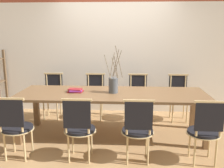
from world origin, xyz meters
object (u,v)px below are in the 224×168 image
Objects in this scene: dining_table at (112,97)px; vase_centerpiece at (113,85)px; chair_far_center at (138,96)px; book_stack at (76,90)px; chair_near_center at (138,128)px.

vase_centerpiece is at bearing 28.88° from dining_table.
book_stack is at bearing 37.33° from chair_far_center.
chair_near_center is 1.16× the size of vase_centerpiece.
dining_table is 1.00m from chair_far_center.
dining_table is 0.97m from chair_near_center.
chair_near_center is at bearing 87.40° from chair_far_center.
vase_centerpiece is 0.65m from book_stack.
chair_near_center is (0.39, -0.86, -0.19)m from dining_table.
chair_far_center is (0.08, 1.72, 0.00)m from chair_near_center.
vase_centerpiece reaches higher than chair_near_center.
chair_far_center is 1.16× the size of vase_centerpiece.
dining_table is at bearing 114.61° from chair_near_center.
book_stack reaches higher than dining_table.
book_stack is at bearing 177.16° from dining_table.
chair_near_center and chair_far_center have the same top height.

